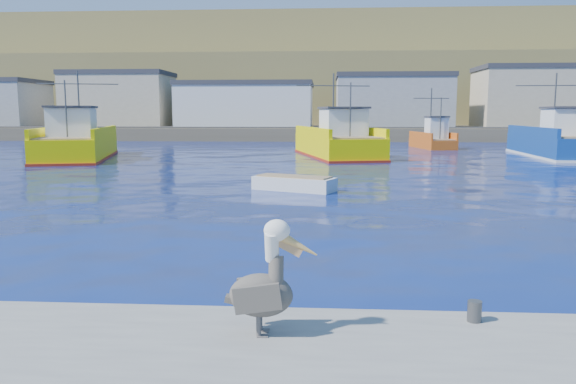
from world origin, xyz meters
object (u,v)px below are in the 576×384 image
Objects in this scene: trawler_yellow_a at (77,144)px; boat_orange at (433,139)px; trawler_yellow_b at (338,143)px; skiff_mid at (294,185)px; pelican at (264,286)px; trawler_blue at (559,142)px.

boat_orange is at bearing 26.41° from trawler_yellow_a.
trawler_yellow_b reaches higher than boat_orange.
trawler_yellow_b is 3.48× the size of skiff_mid.
pelican is (-1.81, -37.67, 0.04)m from trawler_yellow_b.
pelican is at bearing -92.75° from trawler_yellow_b.
trawler_blue is at bearing 63.47° from pelican.
trawler_yellow_a reaches higher than trawler_yellow_b.
trawler_blue is at bearing -51.31° from boat_orange.
skiff_mid is at bearing -133.35° from trawler_blue.
skiff_mid is at bearing -96.82° from trawler_yellow_b.
boat_orange is 4.62× the size of pelican.
pelican is at bearing -88.15° from skiff_mid.
trawler_blue is 8.53× the size of pelican.
skiff_mid is (17.39, -16.59, -0.89)m from trawler_yellow_a.
skiff_mid is at bearing -43.66° from trawler_yellow_a.
trawler_blue is at bearing 7.02° from trawler_yellow_a.
trawler_yellow_a is at bearing 117.62° from pelican.
trawler_yellow_b is 8.69× the size of pelican.
trawler_blue is 43.51m from pelican.
boat_orange is (-8.00, 9.99, -0.17)m from trawler_blue.
boat_orange is 33.42m from skiff_mid.
trawler_yellow_a reaches higher than pelican.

